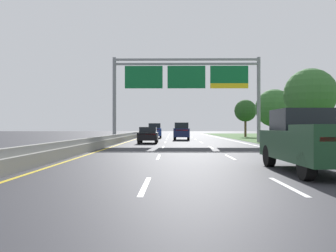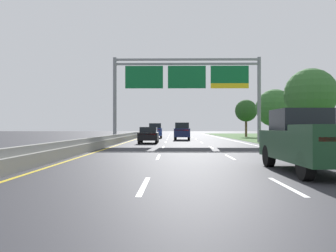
{
  "view_description": "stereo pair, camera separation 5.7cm",
  "coord_description": "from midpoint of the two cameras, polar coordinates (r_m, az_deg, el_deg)",
  "views": [
    {
      "loc": [
        -1.14,
        1.28,
        1.53
      ],
      "look_at": [
        -1.39,
        22.23,
        1.62
      ],
      "focal_mm": 37.71,
      "sensor_mm": 36.0,
      "label": 1
    },
    {
      "loc": [
        -1.08,
        1.28,
        1.53
      ],
      "look_at": [
        -1.39,
        22.23,
        1.62
      ],
      "focal_mm": 37.71,
      "sensor_mm": 36.0,
      "label": 2
    }
  ],
  "objects": [
    {
      "name": "car_blue_left_lane_suv",
      "position": [
        50.25,
        -2.18,
        -0.73
      ],
      "size": [
        2.02,
        4.75,
        2.11
      ],
      "rotation": [
        0.0,
        0.0,
        1.6
      ],
      "color": "navy",
      "rests_on": "ground"
    },
    {
      "name": "roadside_tree_far",
      "position": [
        46.54,
        16.76,
        2.8
      ],
      "size": [
        4.76,
        4.76,
        6.37
      ],
      "color": "#4C3823",
      "rests_on": "ground"
    },
    {
      "name": "ground_plane",
      "position": [
        33.77,
        2.57,
        -2.83
      ],
      "size": [
        220.0,
        220.0,
        0.0
      ],
      "primitive_type": "plane",
      "color": "#2B2B30"
    },
    {
      "name": "roadside_tree_mid",
      "position": [
        32.46,
        21.96,
        4.76
      ],
      "size": [
        4.4,
        4.4,
        6.56
      ],
      "color": "#4C3823",
      "rests_on": "ground"
    },
    {
      "name": "car_navy_centre_lane_suv",
      "position": [
        43.18,
        2.18,
        -0.81
      ],
      "size": [
        2.04,
        4.75,
        2.11
      ],
      "rotation": [
        0.0,
        0.0,
        1.54
      ],
      "color": "#161E47",
      "rests_on": "ground"
    },
    {
      "name": "grass_verge_right",
      "position": [
        36.96,
        24.76,
        -2.57
      ],
      "size": [
        14.0,
        110.0,
        0.02
      ],
      "primitive_type": "cube",
      "color": "#3D602D",
      "rests_on": "ground"
    },
    {
      "name": "overhead_sign_gantry",
      "position": [
        36.12,
        2.94,
        7.21
      ],
      "size": [
        15.06,
        0.42,
        8.68
      ],
      "color": "gray",
      "rests_on": "ground"
    },
    {
      "name": "roadside_tree_distant",
      "position": [
        58.2,
        12.38,
        2.42
      ],
      "size": [
        3.54,
        3.54,
        6.02
      ],
      "color": "#4C3823",
      "rests_on": "ground"
    },
    {
      "name": "car_black_left_lane_sedan",
      "position": [
        34.15,
        -3.25,
        -1.43
      ],
      "size": [
        1.84,
        4.41,
        1.57
      ],
      "rotation": [
        0.0,
        0.0,
        1.58
      ],
      "color": "black",
      "rests_on": "ground"
    },
    {
      "name": "lane_striping",
      "position": [
        33.32,
        2.6,
        -2.86
      ],
      "size": [
        11.96,
        106.0,
        0.01
      ],
      "color": "white",
      "rests_on": "ground"
    },
    {
      "name": "pickup_truck_darkgreen",
      "position": [
        12.96,
        21.76,
        -2.24
      ],
      "size": [
        2.08,
        5.43,
        2.2
      ],
      "rotation": [
        0.0,
        0.0,
        1.59
      ],
      "color": "#193D23",
      "rests_on": "ground"
    },
    {
      "name": "median_barrier_concrete",
      "position": [
        34.18,
        -8.56,
        -2.21
      ],
      "size": [
        0.6,
        110.0,
        0.85
      ],
      "color": "gray",
      "rests_on": "ground"
    }
  ]
}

